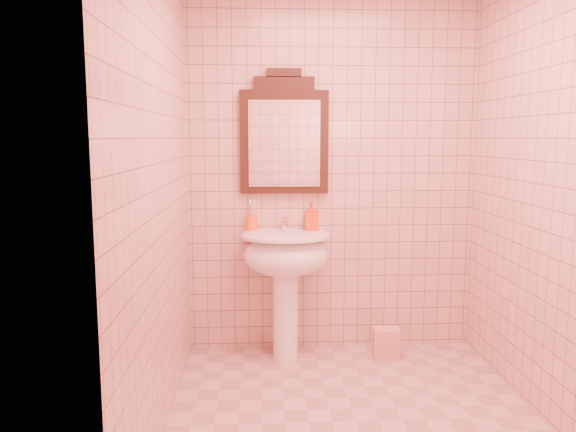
{
  "coord_description": "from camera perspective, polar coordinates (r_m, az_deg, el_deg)",
  "views": [
    {
      "loc": [
        -0.5,
        -2.79,
        1.5
      ],
      "look_at": [
        -0.33,
        0.55,
        1.03
      ],
      "focal_mm": 35.0,
      "sensor_mm": 36.0,
      "label": 1
    }
  ],
  "objects": [
    {
      "name": "back_wall",
      "position": [
        3.93,
        4.48,
        4.33
      ],
      "size": [
        2.0,
        0.02,
        2.5
      ],
      "primitive_type": "cube",
      "color": "tan",
      "rests_on": "floor"
    },
    {
      "name": "toothbrush_cup",
      "position": [
        3.87,
        -3.7,
        -0.71
      ],
      "size": [
        0.08,
        0.08,
        0.19
      ],
      "rotation": [
        0.0,
        0.0,
        -0.09
      ],
      "color": "#FF5D15",
      "rests_on": "pedestal_sink"
    },
    {
      "name": "faucet",
      "position": [
        3.84,
        -0.34,
        -0.68
      ],
      "size": [
        0.04,
        0.16,
        0.11
      ],
      "color": "white",
      "rests_on": "pedestal_sink"
    },
    {
      "name": "pedestal_sink",
      "position": [
        3.75,
        -0.25,
        -4.89
      ],
      "size": [
        0.58,
        0.58,
        0.86
      ],
      "color": "white",
      "rests_on": "floor"
    },
    {
      "name": "mirror",
      "position": [
        3.86,
        -0.39,
        8.08
      ],
      "size": [
        0.6,
        0.06,
        0.84
      ],
      "color": "black",
      "rests_on": "back_wall"
    },
    {
      "name": "towel",
      "position": [
        3.97,
        9.93,
        -12.64
      ],
      "size": [
        0.18,
        0.13,
        0.21
      ],
      "primitive_type": "cube",
      "rotation": [
        0.0,
        0.0,
        -0.07
      ],
      "color": "#E0A484",
      "rests_on": "floor"
    },
    {
      "name": "soap_dispenser",
      "position": [
        3.86,
        2.4,
        -0.03
      ],
      "size": [
        0.09,
        0.09,
        0.2
      ],
      "primitive_type": "imported",
      "rotation": [
        0.0,
        0.0,
        0.03
      ],
      "color": "red",
      "rests_on": "pedestal_sink"
    },
    {
      "name": "floor",
      "position": [
        3.2,
        6.88,
        -19.98
      ],
      "size": [
        2.2,
        2.2,
        0.0
      ],
      "primitive_type": "plane",
      "color": "#C9A691",
      "rests_on": "ground"
    }
  ]
}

